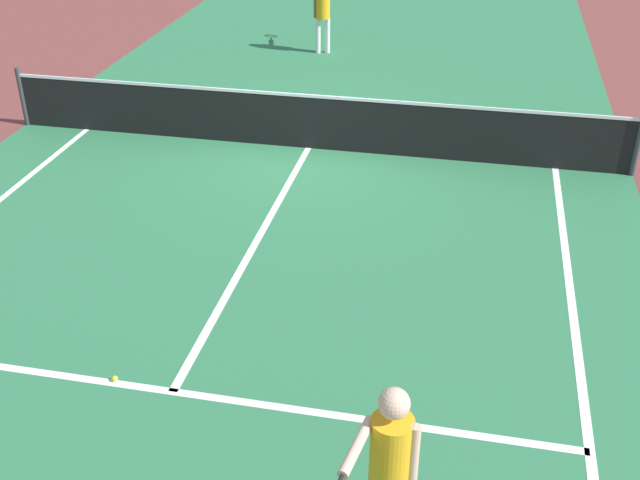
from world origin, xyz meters
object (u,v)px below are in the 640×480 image
player_near (389,460)px  player_far (323,9)px  net (308,121)px  tennis_ball_mid_court (115,379)px

player_near → player_far: bearing=103.6°
net → player_near: 8.30m
player_far → net: bearing=-80.9°
player_near → net: bearing=106.7°
player_far → tennis_ball_mid_court: 11.95m
net → tennis_ball_mid_court: bearing=-95.8°
net → player_far: (-0.89, 5.55, 0.51)m
player_near → tennis_ball_mid_court: (-3.03, 1.56, -1.04)m
player_far → tennis_ball_mid_court: bearing=-88.8°
net → player_near: size_ratio=6.20×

